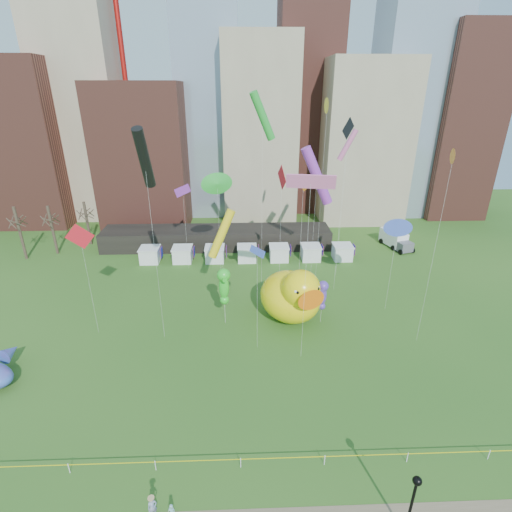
{
  "coord_description": "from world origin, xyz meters",
  "views": [
    {
      "loc": [
        0.39,
        -19.14,
        24.8
      ],
      "look_at": [
        1.46,
        10.17,
        12.0
      ],
      "focal_mm": 27.0,
      "sensor_mm": 36.0,
      "label": 1
    }
  ],
  "objects_px": {
    "woman": "(152,507)",
    "small_duck": "(305,286)",
    "toddler": "(172,510)",
    "big_duck": "(292,295)",
    "lamppost": "(413,500)",
    "seahorse_purple": "(323,293)",
    "box_truck": "(395,239)",
    "seahorse_green": "(224,284)"
  },
  "relations": [
    {
      "from": "seahorse_purple",
      "to": "toddler",
      "type": "height_order",
      "value": "seahorse_purple"
    },
    {
      "from": "seahorse_green",
      "to": "box_truck",
      "type": "xyz_separation_m",
      "value": [
        27.96,
        22.22,
        -3.72
      ]
    },
    {
      "from": "seahorse_green",
      "to": "seahorse_purple",
      "type": "relative_size",
      "value": 1.3
    },
    {
      "from": "seahorse_purple",
      "to": "lamppost",
      "type": "distance_m",
      "value": 23.15
    },
    {
      "from": "seahorse_green",
      "to": "toddler",
      "type": "xyz_separation_m",
      "value": [
        -2.57,
        -21.66,
        -4.63
      ]
    },
    {
      "from": "small_duck",
      "to": "box_truck",
      "type": "relative_size",
      "value": 0.64
    },
    {
      "from": "big_duck",
      "to": "woman",
      "type": "distance_m",
      "value": 25.06
    },
    {
      "from": "woman",
      "to": "small_duck",
      "type": "bearing_deg",
      "value": 35.37
    },
    {
      "from": "box_truck",
      "to": "small_duck",
      "type": "bearing_deg",
      "value": -154.28
    },
    {
      "from": "toddler",
      "to": "big_duck",
      "type": "bearing_deg",
      "value": 78.89
    },
    {
      "from": "box_truck",
      "to": "seahorse_purple",
      "type": "bearing_deg",
      "value": -143.57
    },
    {
      "from": "big_duck",
      "to": "seahorse_green",
      "type": "distance_m",
      "value": 7.94
    },
    {
      "from": "lamppost",
      "to": "small_duck",
      "type": "bearing_deg",
      "value": 93.08
    },
    {
      "from": "small_duck",
      "to": "woman",
      "type": "xyz_separation_m",
      "value": [
        -13.85,
        -27.72,
        -0.6
      ]
    },
    {
      "from": "box_truck",
      "to": "woman",
      "type": "bearing_deg",
      "value": -142.28
    },
    {
      "from": "seahorse_green",
      "to": "lamppost",
      "type": "height_order",
      "value": "seahorse_green"
    },
    {
      "from": "seahorse_purple",
      "to": "small_duck",
      "type": "bearing_deg",
      "value": 112.48
    },
    {
      "from": "seahorse_purple",
      "to": "toddler",
      "type": "xyz_separation_m",
      "value": [
        -13.58,
        -21.49,
        -3.34
      ]
    },
    {
      "from": "big_duck",
      "to": "woman",
      "type": "bearing_deg",
      "value": -136.13
    },
    {
      "from": "seahorse_purple",
      "to": "lamppost",
      "type": "bearing_deg",
      "value": -73.93
    },
    {
      "from": "seahorse_green",
      "to": "lamppost",
      "type": "xyz_separation_m",
      "value": [
        11.7,
        -23.31,
        -2.0
      ]
    },
    {
      "from": "small_duck",
      "to": "box_truck",
      "type": "bearing_deg",
      "value": 55.94
    },
    {
      "from": "seahorse_purple",
      "to": "toddler",
      "type": "distance_m",
      "value": 25.64
    },
    {
      "from": "small_duck",
      "to": "seahorse_green",
      "type": "distance_m",
      "value": 12.36
    },
    {
      "from": "lamppost",
      "to": "seahorse_purple",
      "type": "bearing_deg",
      "value": 91.71
    },
    {
      "from": "seahorse_purple",
      "to": "box_truck",
      "type": "xyz_separation_m",
      "value": [
        16.95,
        22.39,
        -2.43
      ]
    },
    {
      "from": "lamppost",
      "to": "woman",
      "type": "relative_size",
      "value": 3.18
    },
    {
      "from": "lamppost",
      "to": "box_truck",
      "type": "height_order",
      "value": "lamppost"
    },
    {
      "from": "lamppost",
      "to": "woman",
      "type": "height_order",
      "value": "lamppost"
    },
    {
      "from": "big_duck",
      "to": "lamppost",
      "type": "relative_size",
      "value": 2.0
    },
    {
      "from": "seahorse_purple",
      "to": "woman",
      "type": "distance_m",
      "value": 26.23
    },
    {
      "from": "woman",
      "to": "toddler",
      "type": "xyz_separation_m",
      "value": [
        1.16,
        0.0,
        -0.34
      ]
    },
    {
      "from": "toddler",
      "to": "box_truck",
      "type": "bearing_deg",
      "value": 68.93
    },
    {
      "from": "seahorse_green",
      "to": "toddler",
      "type": "bearing_deg",
      "value": -104.9
    },
    {
      "from": "seahorse_green",
      "to": "box_truck",
      "type": "bearing_deg",
      "value": 30.33
    },
    {
      "from": "small_duck",
      "to": "toddler",
      "type": "bearing_deg",
      "value": -100.82
    },
    {
      "from": "seahorse_green",
      "to": "lamppost",
      "type": "distance_m",
      "value": 26.15
    },
    {
      "from": "seahorse_green",
      "to": "box_truck",
      "type": "height_order",
      "value": "seahorse_green"
    },
    {
      "from": "seahorse_green",
      "to": "small_duck",
      "type": "bearing_deg",
      "value": 22.77
    },
    {
      "from": "big_duck",
      "to": "seahorse_green",
      "type": "height_order",
      "value": "big_duck"
    },
    {
      "from": "seahorse_green",
      "to": "toddler",
      "type": "relative_size",
      "value": 7.5
    },
    {
      "from": "seahorse_purple",
      "to": "woman",
      "type": "relative_size",
      "value": 3.33
    }
  ]
}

